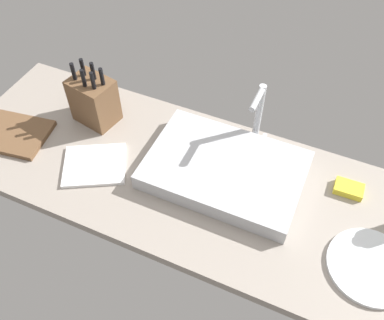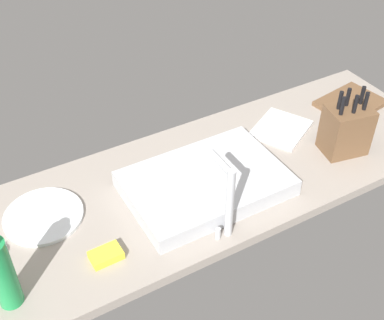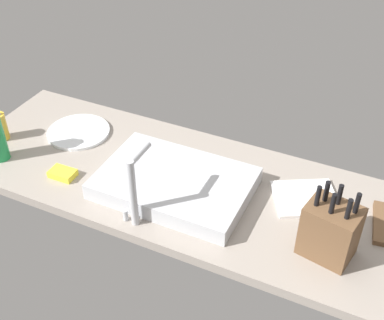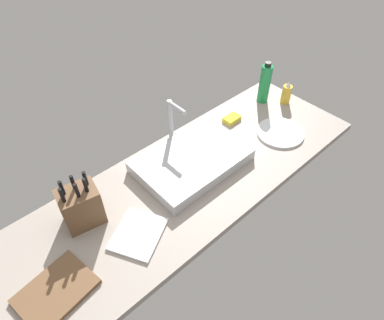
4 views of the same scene
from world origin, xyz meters
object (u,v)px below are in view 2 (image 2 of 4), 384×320
Objects in this scene: cutting_board at (350,103)px; water_bottle at (2,273)px; sink_basin at (206,183)px; dish_towel at (281,129)px; knife_block at (346,129)px; faucet at (227,197)px; dish_sponge at (106,255)px; dinner_plate at (43,216)px.

water_bottle is (141.39, 25.12, 10.53)cm from cutting_board.
dish_towel is at bearing -161.11° from sink_basin.
knife_block is (-52.90, 6.02, 6.13)cm from sink_basin.
water_bottle is at bearing -6.62° from faucet.
faucet is 37.90cm from dish_sponge.
faucet is at bearing 166.89° from dish_sponge.
dish_sponge is (114.59, 24.18, 0.30)cm from cutting_board.
sink_basin reaches higher than dinner_plate.
knife_block is at bearing -177.50° from water_bottle.
water_bottle is (61.44, -7.13, -2.85)cm from faucet.
dinner_plate is 1.19× the size of dish_towel.
dinner_plate is 2.70× the size of dish_sponge.
faucet reaches higher than cutting_board.
dish_sponge is (-10.64, 24.34, 0.60)cm from dinner_plate.
cutting_board is 1.20× the size of dish_towel.
water_bottle is at bearing 10.07° from cutting_board.
knife_block is 31.47cm from cutting_board.
knife_block is at bearing -167.83° from faucet.
dinner_plate is at bearing 0.01° from knife_block.
knife_block reaches higher than sink_basin.
water_bottle reaches higher than sink_basin.
sink_basin is at bearing 4.65° from knife_block.
water_bottle is at bearing 13.63° from knife_block.
knife_block is at bearing 119.66° from dish_towel.
sink_basin is 67.04cm from water_bottle.
dinner_plate is (-16.17, -25.28, -10.83)cm from water_bottle.
sink_basin is at bearing 164.07° from dinner_plate.
knife_block is at bearing -177.36° from dish_sponge.
dinner_plate is (45.28, -32.41, -13.68)cm from faucet.
faucet is 57.34cm from dinner_plate.
faucet is 2.74× the size of dish_sponge.
dish_sponge is at bearing 14.81° from sink_basin.
sink_basin is 2.07× the size of water_bottle.
dinner_plate is (102.29, -20.11, -8.44)cm from knife_block.
sink_basin reaches higher than cutting_board.
sink_basin is 2.46× the size of dish_towel.
dish_sponge is (38.75, 10.24, -1.71)cm from sink_basin.
sink_basin is 2.05× the size of faucet.
faucet is 1.02× the size of knife_block.
faucet is 57.56cm from dish_towel.
dish_sponge is at bearing 13.78° from knife_block.
water_bottle is 1.19× the size of dish_towel.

